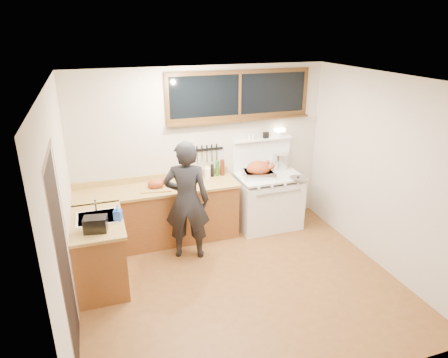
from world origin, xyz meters
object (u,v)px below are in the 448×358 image
object	(u,v)px
cutting_board	(156,185)
vintage_stove	(268,199)
man	(187,201)
roast_turkey	(259,171)

from	to	relation	value
cutting_board	vintage_stove	bearing A→B (deg)	0.19
vintage_stove	cutting_board	world-z (taller)	vintage_stove
man	cutting_board	size ratio (longest dim) A/B	3.60
vintage_stove	man	world-z (taller)	man
man	roast_turkey	bearing A→B (deg)	19.79
cutting_board	roast_turkey	bearing A→B (deg)	-1.04
vintage_stove	cutting_board	size ratio (longest dim) A/B	3.26
cutting_board	roast_turkey	xyz separation A→B (m)	(1.62, -0.03, 0.05)
roast_turkey	cutting_board	bearing A→B (deg)	178.96
vintage_stove	man	size ratio (longest dim) A/B	0.90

